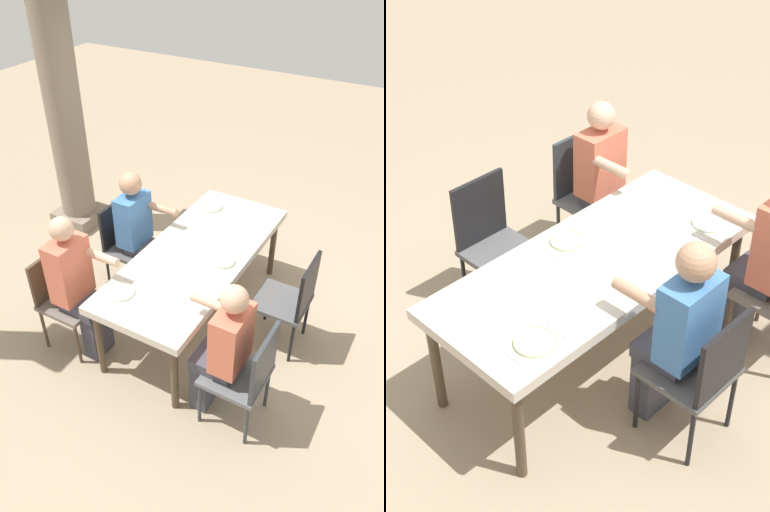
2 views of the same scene
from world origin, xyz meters
TOP-DOWN VIEW (x-y plane):
  - ground_plane at (0.00, 0.00)m, footprint 16.00×16.00m
  - dining_table at (0.00, 0.00)m, footprint 2.10×0.87m
  - chair_west_south at (-0.80, -0.86)m, footprint 0.44×0.44m
  - chair_mid_north at (0.10, 0.85)m, footprint 0.44×0.44m
  - chair_mid_south at (0.10, -0.86)m, footprint 0.44×0.44m
  - diner_woman_green at (-0.80, 0.66)m, footprint 0.35×0.49m
  - diner_man_white at (-0.80, -0.65)m, footprint 0.35×0.49m
  - diner_guest_third at (0.10, 0.68)m, footprint 0.35×0.49m
  - plate_0 at (-0.76, 0.25)m, footprint 0.22×0.22m
  - fork_0 at (-0.91, 0.25)m, footprint 0.03×0.17m
  - spoon_0 at (-0.61, 0.25)m, footprint 0.04×0.17m
  - plate_1 at (-0.00, -0.25)m, footprint 0.22×0.22m
  - fork_1 at (-0.15, -0.25)m, footprint 0.03×0.17m
  - spoon_1 at (0.15, -0.25)m, footprint 0.03×0.17m
  - plate_2 at (0.74, 0.25)m, footprint 0.23×0.23m
  - fork_2 at (0.59, 0.25)m, footprint 0.04×0.17m
  - spoon_2 at (0.89, 0.25)m, footprint 0.02×0.17m

SIDE VIEW (x-z plane):
  - ground_plane at x=0.00m, z-range 0.00..0.00m
  - chair_mid_north at x=0.10m, z-range 0.07..0.98m
  - chair_west_south at x=-0.80m, z-range 0.07..0.98m
  - chair_mid_south at x=0.10m, z-range 0.06..1.00m
  - diner_man_white at x=-0.80m, z-range 0.04..1.30m
  - diner_guest_third at x=0.10m, z-range 0.05..1.33m
  - dining_table at x=0.00m, z-range 0.32..1.07m
  - diner_woman_green at x=-0.80m, z-range 0.04..1.36m
  - fork_0 at x=-0.91m, z-range 0.76..0.76m
  - spoon_0 at x=-0.61m, z-range 0.76..0.76m
  - fork_1 at x=-0.15m, z-range 0.76..0.76m
  - spoon_1 at x=0.15m, z-range 0.76..0.76m
  - fork_2 at x=0.59m, z-range 0.76..0.76m
  - spoon_2 at x=0.89m, z-range 0.76..0.76m
  - plate_2 at x=0.74m, z-range 0.76..0.77m
  - plate_0 at x=-0.76m, z-range 0.76..0.77m
  - plate_1 at x=0.00m, z-range 0.76..0.77m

